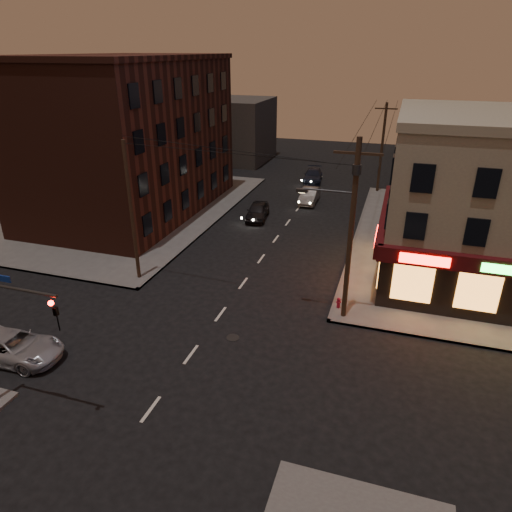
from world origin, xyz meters
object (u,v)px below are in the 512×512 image
at_px(suv_cross, 13,347).
at_px(sedan_far, 313,176).
at_px(sedan_near, 257,211).
at_px(fire_hydrant, 339,302).
at_px(sedan_mid, 309,196).

distance_m(suv_cross, sedan_far, 37.76).
relative_size(sedan_near, fire_hydrant, 6.47).
relative_size(sedan_far, fire_hydrant, 7.31).
distance_m(suv_cross, fire_hydrant, 17.37).
relative_size(suv_cross, fire_hydrant, 7.54).
bearing_deg(suv_cross, sedan_far, -14.33).
relative_size(suv_cross, sedan_near, 1.17).
xyz_separation_m(sedan_near, sedan_mid, (3.48, 6.06, -0.01)).
bearing_deg(sedan_near, suv_cross, -110.48).
bearing_deg(suv_cross, fire_hydrant, -59.70).
bearing_deg(suv_cross, sedan_near, -15.69).
xyz_separation_m(suv_cross, fire_hydrant, (14.56, 9.47, -0.18)).
relative_size(suv_cross, sedan_far, 1.03).
xyz_separation_m(sedan_mid, sedan_far, (-1.20, 7.87, -0.02)).
bearing_deg(fire_hydrant, sedan_far, 104.21).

